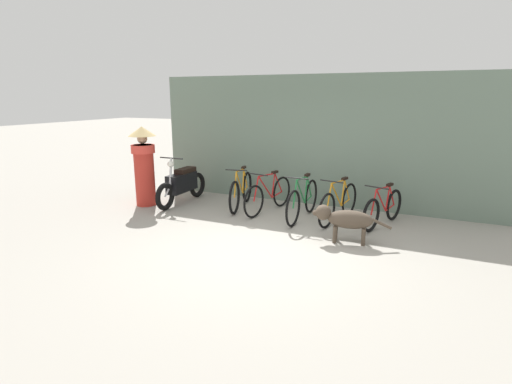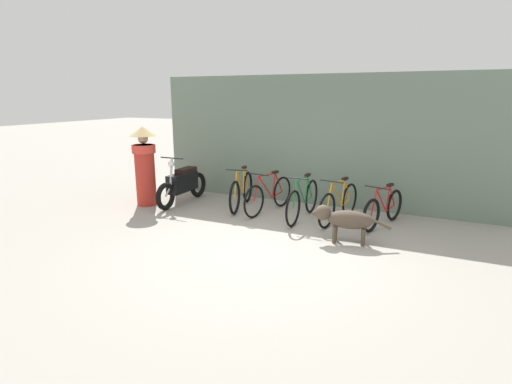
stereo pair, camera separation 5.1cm
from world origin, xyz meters
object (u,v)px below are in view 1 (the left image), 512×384
at_px(bicycle_1, 269,195).
at_px(motorcycle, 182,184).
at_px(stray_dog, 345,219).
at_px(bicycle_3, 339,203).
at_px(person_in_robes, 144,163).
at_px(bicycle_2, 303,201).
at_px(bicycle_0, 241,191).
at_px(bicycle_4, 383,209).

height_order(bicycle_1, motorcycle, motorcycle).
xyz_separation_m(bicycle_1, stray_dog, (1.85, -1.14, 0.04)).
xyz_separation_m(bicycle_3, motorcycle, (-3.55, -0.13, 0.08)).
height_order(stray_dog, person_in_robes, person_in_robes).
bearing_deg(person_in_robes, stray_dog, -167.89).
relative_size(motorcycle, person_in_robes, 1.06).
distance_m(bicycle_2, bicycle_3, 0.70).
distance_m(bicycle_0, bicycle_2, 1.50).
bearing_deg(bicycle_2, bicycle_0, -97.63).
bearing_deg(bicycle_0, bicycle_2, 69.42).
height_order(bicycle_0, bicycle_2, bicycle_0).
relative_size(bicycle_2, bicycle_3, 1.05).
height_order(bicycle_0, person_in_robes, person_in_robes).
bearing_deg(motorcycle, bicycle_4, 92.73).
bearing_deg(bicycle_1, motorcycle, -74.20).
distance_m(bicycle_2, stray_dog, 1.40).
xyz_separation_m(bicycle_3, stray_dog, (0.35, -1.10, 0.05)).
bearing_deg(bicycle_2, bicycle_3, 103.96).
distance_m(bicycle_2, bicycle_4, 1.52).
relative_size(bicycle_0, stray_dog, 1.33).
height_order(motorcycle, stray_dog, motorcycle).
relative_size(bicycle_0, person_in_robes, 0.98).
height_order(bicycle_0, motorcycle, motorcycle).
bearing_deg(bicycle_1, stray_dog, 69.36).
xyz_separation_m(bicycle_1, person_in_robes, (-2.72, -0.63, 0.60)).
bearing_deg(bicycle_3, bicycle_4, 107.47).
bearing_deg(bicycle_0, bicycle_1, 74.13).
distance_m(bicycle_1, motorcycle, 2.07).
relative_size(bicycle_3, stray_dog, 1.29).
relative_size(motorcycle, stray_dog, 1.44).
xyz_separation_m(bicycle_0, motorcycle, (-1.39, -0.23, 0.07)).
bearing_deg(bicycle_3, bicycle_0, -80.98).
bearing_deg(bicycle_4, motorcycle, -69.16).
distance_m(bicycle_3, bicycle_4, 0.83).
relative_size(stray_dog, person_in_robes, 0.74).
bearing_deg(motorcycle, bicycle_0, 99.25).
height_order(motorcycle, person_in_robes, person_in_robes).
bearing_deg(stray_dog, person_in_robes, -14.38).
xyz_separation_m(bicycle_4, person_in_robes, (-5.04, -0.67, 0.63)).
relative_size(bicycle_3, bicycle_4, 1.10).
relative_size(bicycle_4, person_in_robes, 0.86).
height_order(bicycle_1, stray_dog, bicycle_1).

